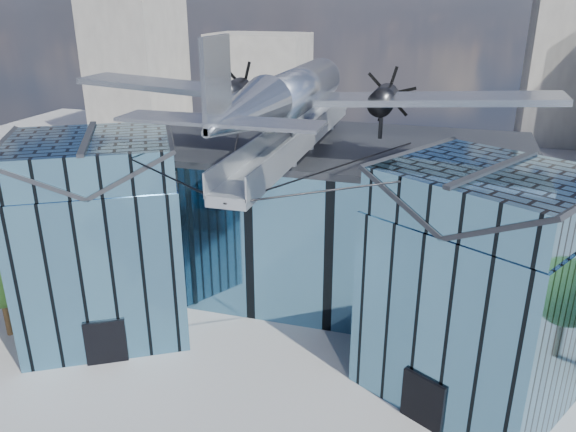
# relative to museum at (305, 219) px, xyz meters

# --- Properties ---
(ground_plane) EXTENTS (120.00, 120.00, 0.00)m
(ground_plane) POSITION_rel_museum_xyz_m (-0.00, -5.82, -5.54)
(ground_plane) COLOR gray
(museum) EXTENTS (32.88, 24.50, 17.60)m
(museum) POSITION_rel_museum_xyz_m (0.00, 0.00, 0.00)
(museum) COLOR teal
(museum) RESTS_ON ground
(bg_towers) EXTENTS (77.00, 24.50, 26.00)m
(bg_towers) POSITION_rel_museum_xyz_m (1.45, 44.67, 4.47)
(bg_towers) COLOR gray
(bg_towers) RESTS_ON ground
(tree_side_w) EXTENTS (3.27, 3.27, 5.07)m
(tree_side_w) POSITION_rel_museum_xyz_m (-28.99, 6.17, -2.10)
(tree_side_w) COLOR #332414
(tree_side_w) RESTS_ON ground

